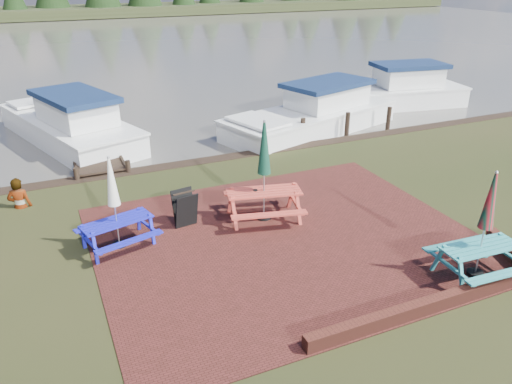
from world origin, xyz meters
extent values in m
plane|color=black|center=(0.00, 0.00, 0.00)|extent=(120.00, 120.00, 0.00)
cube|color=#3B1712|center=(0.00, 1.00, 0.01)|extent=(9.00, 7.50, 0.02)
cube|color=#4C1E16|center=(1.50, -2.60, 0.15)|extent=(6.00, 0.22, 0.30)
cube|color=#4C1E16|center=(4.30, -1.80, 0.15)|extent=(0.82, 1.77, 0.30)
cube|color=#43403A|center=(0.00, 37.00, 0.00)|extent=(120.00, 60.00, 0.02)
cube|color=black|center=(0.00, 66.00, 0.50)|extent=(120.00, 10.00, 1.20)
cube|color=teal|center=(3.04, -2.02, 0.71)|extent=(1.77, 0.78, 0.04)
cube|color=teal|center=(3.00, -2.68, 0.43)|extent=(1.75, 0.33, 0.04)
cube|color=teal|center=(3.07, -1.37, 0.43)|extent=(1.75, 0.33, 0.04)
cube|color=teal|center=(2.28, -1.98, 0.36)|extent=(0.17, 1.51, 0.71)
cube|color=teal|center=(3.79, -2.07, 0.36)|extent=(0.17, 1.51, 0.71)
cylinder|color=black|center=(3.04, -2.02, 0.05)|extent=(0.35, 0.35, 0.10)
cylinder|color=#B2B2B7|center=(3.04, -2.02, 1.21)|extent=(0.03, 0.03, 2.41)
cone|color=#A41722|center=(3.04, -2.02, 1.79)|extent=(0.31, 0.31, 1.21)
cube|color=#BC3E30|center=(-0.04, 2.25, 0.79)|extent=(2.05, 1.18, 0.04)
cube|color=#BC3E30|center=(-0.22, 1.55, 0.48)|extent=(1.93, 0.71, 0.04)
cube|color=#BC3E30|center=(0.13, 2.96, 0.48)|extent=(1.93, 0.71, 0.04)
cube|color=#BC3E30|center=(-0.85, 2.45, 0.40)|extent=(0.48, 1.64, 0.79)
cube|color=#BC3E30|center=(0.77, 2.06, 0.40)|extent=(0.48, 1.64, 0.79)
cylinder|color=black|center=(-0.04, 2.25, 0.05)|extent=(0.39, 0.39, 0.11)
cylinder|color=#B2B2B7|center=(-0.04, 2.25, 1.34)|extent=(0.04, 0.04, 2.67)
cone|color=#0F3727|center=(-0.04, 2.25, 1.98)|extent=(0.34, 0.34, 1.34)
cube|color=#1719AF|center=(-3.80, 2.35, 0.67)|extent=(1.74, 1.03, 0.04)
cube|color=#1719AF|center=(-3.64, 1.75, 0.41)|extent=(1.64, 0.63, 0.04)
cube|color=#1719AF|center=(-3.96, 2.95, 0.41)|extent=(1.64, 0.63, 0.04)
cube|color=#1719AF|center=(-4.48, 2.17, 0.34)|extent=(0.43, 1.39, 0.67)
cube|color=#1719AF|center=(-3.12, 2.53, 0.34)|extent=(0.43, 1.39, 0.67)
cylinder|color=black|center=(-3.80, 2.35, 0.05)|extent=(0.33, 0.33, 0.09)
cylinder|color=#B2B2B7|center=(-3.80, 2.35, 1.13)|extent=(0.03, 0.03, 2.27)
cone|color=silver|center=(-3.80, 2.35, 1.68)|extent=(0.29, 0.29, 1.13)
cube|color=black|center=(-2.04, 2.56, 0.48)|extent=(0.61, 0.31, 0.94)
cube|color=black|center=(-2.04, 2.88, 0.48)|extent=(0.61, 0.31, 0.94)
cube|color=black|center=(-2.04, 2.72, 0.93)|extent=(0.58, 0.13, 0.03)
cube|color=black|center=(-3.50, 11.50, 0.12)|extent=(1.60, 9.00, 0.06)
cube|color=black|center=(-4.25, 11.50, 0.17)|extent=(0.08, 9.00, 0.08)
cube|color=black|center=(-2.75, 11.50, 0.17)|extent=(0.08, 9.00, 0.08)
cylinder|color=black|center=(-4.30, 7.00, -0.10)|extent=(0.16, 0.16, 1.00)
cylinder|color=black|center=(-2.70, 7.00, -0.10)|extent=(0.16, 0.16, 1.00)
cube|color=silver|center=(-4.08, 11.71, 0.16)|extent=(4.90, 8.07, 1.09)
cube|color=silver|center=(-4.08, 11.71, 0.72)|extent=(5.00, 8.23, 0.09)
cube|color=silver|center=(-3.79, 10.84, 1.25)|extent=(2.80, 3.64, 0.93)
cube|color=#112140|center=(-3.79, 10.84, 1.77)|extent=(3.15, 4.14, 0.20)
cube|color=silver|center=(-5.00, 14.46, 0.87)|extent=(2.54, 2.01, 0.11)
cube|color=silver|center=(5.22, 9.00, 0.14)|extent=(8.22, 4.85, 1.04)
cube|color=silver|center=(5.22, 9.00, 0.68)|extent=(8.39, 4.95, 0.08)
cube|color=silver|center=(6.11, 9.27, 1.18)|extent=(3.69, 2.81, 0.88)
cube|color=#112140|center=(6.11, 9.27, 1.67)|extent=(4.20, 3.15, 0.19)
cube|color=silver|center=(2.40, 8.13, 0.81)|extent=(2.01, 2.60, 0.10)
cube|color=silver|center=(10.81, 10.98, 0.16)|extent=(7.38, 3.61, 1.09)
cube|color=silver|center=(10.81, 10.98, 0.72)|extent=(7.53, 3.69, 0.09)
cube|color=silver|center=(11.65, 10.85, 1.24)|extent=(3.22, 2.26, 0.92)
cube|color=#112140|center=(11.65, 10.85, 1.77)|extent=(3.67, 2.52, 0.20)
cube|color=silver|center=(8.16, 11.42, 0.86)|extent=(1.60, 2.30, 0.11)
imported|color=gray|center=(-5.95, 5.61, 0.86)|extent=(0.71, 0.56, 1.72)
camera|label=1|loc=(-5.00, -8.42, 6.14)|focal=35.00mm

